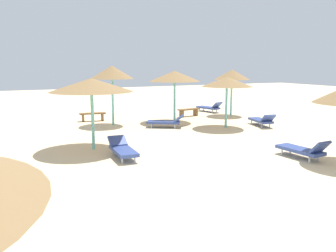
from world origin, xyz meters
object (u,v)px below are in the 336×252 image
(lounger_1, at_px, (303,150))
(parasol_5, at_px, (175,76))
(parasol_6, at_px, (227,82))
(lounger_5, at_px, (166,122))
(parasol_4, at_px, (91,85))
(bench_0, at_px, (189,111))
(lounger_0, at_px, (210,107))
(lounger_6, at_px, (262,120))
(parasol_0, at_px, (232,75))
(bench_1, at_px, (93,115))
(parasol_8, at_px, (112,72))
(lounger_4, at_px, (122,149))

(lounger_1, bearing_deg, parasol_5, 93.13)
(parasol_6, bearing_deg, lounger_5, 154.25)
(parasol_4, height_order, parasol_5, parasol_5)
(parasol_5, height_order, bench_0, parasol_5)
(parasol_6, relative_size, lounger_0, 1.32)
(lounger_1, xyz_separation_m, lounger_6, (3.09, 5.76, -0.00))
(parasol_0, relative_size, lounger_1, 1.54)
(parasol_5, bearing_deg, lounger_6, -42.06)
(lounger_5, height_order, bench_1, lounger_5)
(parasol_0, distance_m, lounger_0, 3.09)
(parasol_8, xyz_separation_m, lounger_6, (7.05, -3.74, -2.50))
(lounger_4, xyz_separation_m, lounger_6, (8.73, 2.88, 0.01))
(lounger_0, height_order, bench_1, lounger_0)
(parasol_4, bearing_deg, lounger_5, 33.58)
(parasol_4, xyz_separation_m, parasol_5, (5.77, 4.46, 0.11))
(parasol_0, xyz_separation_m, bench_0, (-2.61, 0.86, -2.25))
(lounger_5, bearing_deg, parasol_4, -146.42)
(parasol_8, bearing_deg, parasol_6, -33.00)
(lounger_5, bearing_deg, bench_1, 128.24)
(parasol_4, distance_m, lounger_0, 12.39)
(parasol_5, bearing_deg, lounger_5, -130.10)
(parasol_6, xyz_separation_m, parasol_8, (-5.06, 3.28, 0.46))
(lounger_5, bearing_deg, bench_0, 44.76)
(parasol_5, xyz_separation_m, lounger_6, (3.58, -3.23, -2.27))
(parasol_6, height_order, parasol_8, parasol_8)
(parasol_6, relative_size, lounger_4, 1.35)
(lounger_0, bearing_deg, lounger_5, -141.89)
(lounger_4, bearing_deg, parasol_0, 35.41)
(lounger_6, distance_m, bench_0, 5.09)
(lounger_0, relative_size, bench_0, 1.28)
(lounger_5, distance_m, bench_1, 4.75)
(bench_1, bearing_deg, lounger_5, -51.76)
(parasol_0, relative_size, parasol_6, 1.11)
(parasol_4, relative_size, parasol_8, 0.99)
(parasol_4, distance_m, bench_0, 9.86)
(bench_0, height_order, bench_1, same)
(parasol_8, height_order, lounger_6, parasol_8)
(lounger_1, height_order, lounger_6, lounger_1)
(lounger_0, bearing_deg, lounger_4, -136.26)
(parasol_5, bearing_deg, parasol_4, -142.29)
(lounger_0, relative_size, lounger_4, 1.02)
(lounger_1, distance_m, lounger_6, 6.54)
(parasol_4, distance_m, lounger_4, 2.80)
(parasol_6, xyz_separation_m, lounger_1, (-1.10, -6.22, -2.04))
(parasol_5, height_order, lounger_1, parasol_5)
(lounger_4, bearing_deg, lounger_1, -27.07)
(lounger_0, distance_m, bench_1, 8.25)
(parasol_0, relative_size, parasol_4, 0.93)
(parasol_5, distance_m, lounger_6, 5.33)
(lounger_4, bearing_deg, parasol_8, 75.75)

